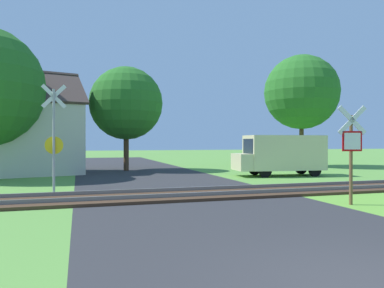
# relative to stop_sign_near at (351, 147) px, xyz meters

# --- Properties ---
(road_asphalt) EXTENTS (7.47, 80.00, 0.01)m
(road_asphalt) POSITION_rel_stop_sign_near_xyz_m (-4.18, -3.52, -1.71)
(road_asphalt) COLOR #2D2D30
(road_asphalt) RESTS_ON ground
(rail_track) EXTENTS (60.00, 2.60, 0.22)m
(rail_track) POSITION_rel_stop_sign_near_xyz_m (-4.18, 3.18, -1.66)
(rail_track) COLOR #422D1E
(rail_track) RESTS_ON ground
(stop_sign_near) EXTENTS (0.86, 0.23, 2.96)m
(stop_sign_near) POSITION_rel_stop_sign_near_xyz_m (0.00, 0.00, 0.00)
(stop_sign_near) COLOR brown
(stop_sign_near) RESTS_ON ground
(crossing_sign_far) EXTENTS (0.88, 0.14, 3.96)m
(crossing_sign_far) POSITION_rel_stop_sign_near_xyz_m (-8.60, 5.08, 0.43)
(crossing_sign_far) COLOR #9E9EA5
(crossing_sign_far) RESTS_ON ground
(house) EXTENTS (8.46, 6.80, 6.12)m
(house) POSITION_rel_stop_sign_near_xyz_m (-11.37, 14.24, 0.52)
(house) COLOR beige
(house) RESTS_ON ground
(tree_far) EXTENTS (5.63, 5.63, 8.48)m
(tree_far) POSITION_rel_stop_sign_near_xyz_m (8.51, 15.54, 3.95)
(tree_far) COLOR #513823
(tree_far) RESTS_ON ground
(tree_center) EXTENTS (4.79, 4.79, 6.83)m
(tree_center) POSITION_rel_stop_sign_near_xyz_m (-4.73, 15.59, 2.71)
(tree_center) COLOR #513823
(tree_center) RESTS_ON ground
(mail_truck) EXTENTS (5.06, 2.34, 2.24)m
(mail_truck) POSITION_rel_stop_sign_near_xyz_m (3.00, 9.13, -0.47)
(mail_truck) COLOR beige
(mail_truck) RESTS_ON ground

